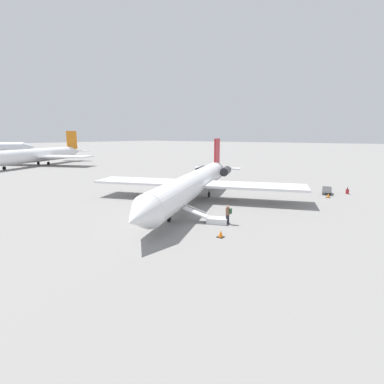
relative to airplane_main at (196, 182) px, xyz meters
name	(u,v)px	position (x,y,z in m)	size (l,w,h in m)	color
ground_plane	(194,201)	(0.96, 0.38, -2.17)	(600.00, 600.00, 0.00)	gray
airplane_main	(196,182)	(0.00, 0.00, 0.00)	(32.72, 25.66, 7.27)	white
airplane_far_right	(37,155)	(-9.40, -57.80, 0.54)	(36.44, 28.49, 9.09)	white
boarding_stairs	(213,219)	(7.19, 7.04, -1.79)	(2.42, 4.11, 1.77)	silver
passenger	(228,213)	(6.72, 8.32, -1.17)	(0.44, 0.57, 1.74)	#23232D
luggage_cart	(327,191)	(-13.14, 12.13, -1.71)	(2.34, 1.41, 1.22)	gray
suitcase	(347,192)	(-15.02, 14.25, -1.84)	(0.40, 0.42, 0.88)	maroon
traffic_cone_near_stairs	(221,234)	(10.08, 9.60, -1.91)	(0.52, 0.52, 0.57)	black
traffic_cone_near_cart	(328,196)	(-10.92, 12.77, -1.91)	(0.51, 0.51, 0.56)	black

